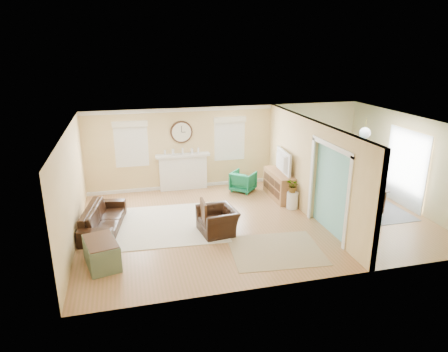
{
  "coord_description": "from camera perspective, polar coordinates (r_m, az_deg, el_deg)",
  "views": [
    {
      "loc": [
        -3.19,
        -9.22,
        4.43
      ],
      "look_at": [
        -0.8,
        0.3,
        1.2
      ],
      "focal_mm": 32.0,
      "sensor_mm": 36.0,
      "label": 1
    }
  ],
  "objects": [
    {
      "name": "floor",
      "position": [
        10.71,
        4.57,
        -6.27
      ],
      "size": [
        9.0,
        9.0,
        0.0
      ],
      "primitive_type": "plane",
      "color": "olive",
      "rests_on": "ground"
    },
    {
      "name": "wall_back",
      "position": [
        13.01,
        0.52,
        4.29
      ],
      "size": [
        9.0,
        0.02,
        2.6
      ],
      "primitive_type": "cube",
      "color": "tan",
      "rests_on": "ground"
    },
    {
      "name": "wall_front",
      "position": [
        7.66,
        11.98,
        -6.32
      ],
      "size": [
        9.0,
        0.02,
        2.6
      ],
      "primitive_type": "cube",
      "color": "tan",
      "rests_on": "ground"
    },
    {
      "name": "wall_left",
      "position": [
        9.82,
        -20.98,
        -1.62
      ],
      "size": [
        0.02,
        6.0,
        2.6
      ],
      "primitive_type": "cube",
      "color": "tan",
      "rests_on": "ground"
    },
    {
      "name": "wall_right",
      "position": [
        12.41,
        24.86,
        1.88
      ],
      "size": [
        0.02,
        6.0,
        2.6
      ],
      "primitive_type": "cube",
      "color": "tan",
      "rests_on": "ground"
    },
    {
      "name": "ceiling",
      "position": [
        9.93,
        4.95,
        7.53
      ],
      "size": [
        9.0,
        6.0,
        0.02
      ],
      "primitive_type": "cube",
      "color": "white",
      "rests_on": "wall_back"
    },
    {
      "name": "partition",
      "position": [
        11.04,
        11.75,
        1.66
      ],
      "size": [
        0.17,
        6.0,
        2.6
      ],
      "color": "tan",
      "rests_on": "ground"
    },
    {
      "name": "fireplace",
      "position": [
        12.8,
        -5.86,
        0.69
      ],
      "size": [
        1.7,
        0.3,
        1.17
      ],
      "color": "white",
      "rests_on": "ground"
    },
    {
      "name": "wall_clock",
      "position": [
        12.57,
        -6.1,
        6.26
      ],
      "size": [
        0.7,
        0.07,
        0.7
      ],
      "color": "#442819",
      "rests_on": "wall_back"
    },
    {
      "name": "window_left",
      "position": [
        12.48,
        -13.14,
        4.9
      ],
      "size": [
        1.05,
        0.13,
        1.42
      ],
      "color": "white",
      "rests_on": "wall_back"
    },
    {
      "name": "window_right",
      "position": [
        12.9,
        0.8,
        5.8
      ],
      "size": [
        1.05,
        0.13,
        1.42
      ],
      "color": "white",
      "rests_on": "wall_back"
    },
    {
      "name": "french_doors",
      "position": [
        12.43,
        24.58,
        0.99
      ],
      "size": [
        0.06,
        1.7,
        2.2
      ],
      "color": "white",
      "rests_on": "ground"
    },
    {
      "name": "pendant",
      "position": [
        11.33,
        19.49,
        5.82
      ],
      "size": [
        0.3,
        0.3,
        0.55
      ],
      "color": "gold",
      "rests_on": "ceiling"
    },
    {
      "name": "rug_cream",
      "position": [
        10.52,
        -8.27,
        -6.83
      ],
      "size": [
        3.11,
        2.74,
        0.02
      ],
      "primitive_type": "cube",
      "rotation": [
        0.0,
        0.0,
        -0.06
      ],
      "color": "#EDE3C7",
      "rests_on": "floor"
    },
    {
      "name": "rug_jute",
      "position": [
        9.27,
        7.42,
        -10.47
      ],
      "size": [
        2.17,
        1.84,
        0.01
      ],
      "primitive_type": "cube",
      "rotation": [
        0.0,
        0.0,
        -0.09
      ],
      "color": "tan",
      "rests_on": "floor"
    },
    {
      "name": "rug_grey",
      "position": [
        12.25,
        17.6,
        -3.85
      ],
      "size": [
        2.41,
        3.02,
        0.01
      ],
      "primitive_type": "cube",
      "color": "slate",
      "rests_on": "floor"
    },
    {
      "name": "sofa",
      "position": [
        10.48,
        -16.86,
        -5.79
      ],
      "size": [
        1.15,
        2.19,
        0.61
      ],
      "primitive_type": "imported",
      "rotation": [
        0.0,
        0.0,
        1.4
      ],
      "color": "black",
      "rests_on": "floor"
    },
    {
      "name": "eames_chair",
      "position": [
        9.89,
        -0.92,
        -6.4
      ],
      "size": [
        0.96,
        1.06,
        0.63
      ],
      "primitive_type": "imported",
      "rotation": [
        0.0,
        0.0,
        -1.44
      ],
      "color": "black",
      "rests_on": "floor"
    },
    {
      "name": "green_chair",
      "position": [
        12.66,
        2.76,
        -0.76
      ],
      "size": [
        0.98,
        0.98,
        0.64
      ],
      "primitive_type": "imported",
      "rotation": [
        0.0,
        0.0,
        2.4
      ],
      "color": "#14633F",
      "rests_on": "floor"
    },
    {
      "name": "trunk",
      "position": [
        8.89,
        -17.09,
        -10.44
      ],
      "size": [
        0.82,
        1.11,
        0.57
      ],
      "color": "#5B715A",
      "rests_on": "floor"
    },
    {
      "name": "credenza",
      "position": [
        12.2,
        7.91,
        -1.26
      ],
      "size": [
        0.51,
        1.5,
        0.8
      ],
      "color": "#A97345",
      "rests_on": "floor"
    },
    {
      "name": "tv",
      "position": [
        11.97,
        7.98,
        2.07
      ],
      "size": [
        0.23,
        1.18,
        0.68
      ],
      "primitive_type": "imported",
      "rotation": [
        0.0,
        0.0,
        1.5
      ],
      "color": "black",
      "rests_on": "credenza"
    },
    {
      "name": "garden_stool",
      "position": [
        11.49,
        9.73,
        -3.45
      ],
      "size": [
        0.32,
        0.32,
        0.48
      ],
      "primitive_type": "cylinder",
      "color": "white",
      "rests_on": "floor"
    },
    {
      "name": "potted_plant",
      "position": [
        11.34,
        9.85,
        -1.38
      ],
      "size": [
        0.38,
        0.42,
        0.4
      ],
      "primitive_type": "imported",
      "rotation": [
        0.0,
        0.0,
        4.9
      ],
      "color": "#337F33",
      "rests_on": "garden_stool"
    },
    {
      "name": "dining_table",
      "position": [
        12.13,
        17.75,
        -2.39
      ],
      "size": [
        1.24,
        2.02,
        0.68
      ],
      "primitive_type": "imported",
      "rotation": [
        0.0,
        0.0,
        1.66
      ],
      "color": "#442819",
      "rests_on": "floor"
    },
    {
      "name": "dining_chair_n",
      "position": [
        12.97,
        15.54,
        0.36
      ],
      "size": [
        0.49,
        0.49,
        1.02
      ],
      "color": "slate",
      "rests_on": "floor"
    },
    {
      "name": "dining_chair_s",
      "position": [
        11.18,
        20.36,
        -3.26
      ],
      "size": [
        0.44,
        0.44,
        0.94
      ],
      "color": "slate",
      "rests_on": "floor"
    },
    {
      "name": "dining_chair_w",
      "position": [
        11.7,
        15.67,
        -1.76
      ],
      "size": [
        0.54,
        0.54,
        0.97
      ],
      "color": "white",
      "rests_on": "floor"
    },
    {
      "name": "dining_chair_e",
      "position": [
        12.45,
        20.27,
        -0.85
      ],
      "size": [
        0.57,
        0.57,
        1.03
      ],
      "color": "slate",
      "rests_on": "floor"
    }
  ]
}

